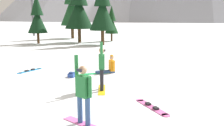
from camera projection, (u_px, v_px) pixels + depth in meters
The scene contains 12 objects.
ground_plane at pixel (7, 107), 8.59m from camera, with size 800.00×800.00×0.00m, color white.
snowboarder_foreground at pixel (83, 93), 7.01m from camera, with size 1.54×0.67×2.01m.
snowboarder_midground at pixel (102, 67), 10.36m from camera, with size 0.89×1.44×2.07m.
snowboarder_background at pixel (109, 67), 13.69m from camera, with size 1.54×1.48×1.01m.
loose_snowboard_near_right at pixel (152, 107), 8.52m from camera, with size 1.58×1.40×0.09m.
loose_snowboard_near_left at pixel (30, 71), 14.19m from camera, with size 0.44×1.72×0.09m.
backpack_blue at pixel (72, 75), 12.80m from camera, with size 0.37×0.54×0.27m.
pine_tree_short at pixel (79, 7), 28.69m from camera, with size 3.29×3.29×7.51m.
pine_tree_tall at pixel (72, 6), 34.16m from camera, with size 3.17×3.17×8.23m.
pine_tree_young at pixel (102, 8), 26.30m from camera, with size 2.78×2.78×7.22m.
pine_tree_slender at pixel (37, 17), 27.79m from camera, with size 2.17×2.17×5.54m.
pine_tree_broad at pixel (112, 22), 30.73m from camera, with size 1.69×1.69×4.39m.
Camera 1 is at (6.71, -5.90, 3.08)m, focal length 39.94 mm.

